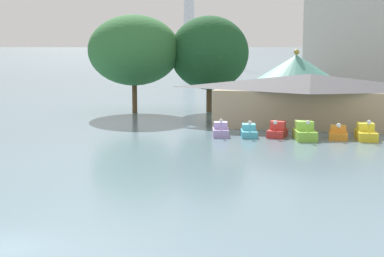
# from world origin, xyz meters

# --- Properties ---
(pedal_boat_lavender) EXTENTS (1.81, 2.45, 1.65)m
(pedal_boat_lavender) POSITION_xyz_m (3.96, 29.54, 0.49)
(pedal_boat_lavender) COLOR #B299D8
(pedal_boat_lavender) RESTS_ON ground
(pedal_boat_cyan) EXTENTS (1.82, 2.86, 1.54)m
(pedal_boat_cyan) POSITION_xyz_m (6.40, 29.85, 0.43)
(pedal_boat_cyan) COLOR #4CB7CC
(pedal_boat_cyan) RESTS_ON ground
(pedal_boat_red) EXTENTS (1.74, 2.43, 1.55)m
(pedal_boat_red) POSITION_xyz_m (8.86, 30.22, 0.53)
(pedal_boat_red) COLOR red
(pedal_boat_red) RESTS_ON ground
(pedal_boat_lime) EXTENTS (2.22, 3.16, 1.79)m
(pedal_boat_lime) POSITION_xyz_m (11.20, 29.30, 0.61)
(pedal_boat_lime) COLOR #8CCC3F
(pedal_boat_lime) RESTS_ON ground
(pedal_boat_orange) EXTENTS (1.55, 2.32, 1.48)m
(pedal_boat_orange) POSITION_xyz_m (13.98, 30.19, 0.46)
(pedal_boat_orange) COLOR orange
(pedal_boat_orange) RESTS_ON ground
(pedal_boat_yellow) EXTENTS (1.82, 3.12, 1.82)m
(pedal_boat_yellow) POSITION_xyz_m (16.25, 30.31, 0.55)
(pedal_boat_yellow) COLOR yellow
(pedal_boat_yellow) RESTS_ON ground
(boathouse) EXTENTS (19.52, 8.25, 5.11)m
(boathouse) POSITION_xyz_m (11.48, 37.28, 2.68)
(boathouse) COLOR tan
(boathouse) RESTS_ON ground
(green_roof_pavilion) EXTENTS (9.54, 9.54, 7.30)m
(green_roof_pavilion) POSITION_xyz_m (9.49, 52.49, 3.76)
(green_roof_pavilion) COLOR brown
(green_roof_pavilion) RESTS_ON ground
(shoreline_tree_tall_left) EXTENTS (10.55, 10.55, 11.28)m
(shoreline_tree_tall_left) POSITION_xyz_m (-8.64, 44.18, 7.22)
(shoreline_tree_tall_left) COLOR brown
(shoreline_tree_tall_left) RESTS_ON ground
(shoreline_tree_mid) EXTENTS (9.14, 9.14, 11.20)m
(shoreline_tree_mid) POSITION_xyz_m (-0.30, 46.75, 6.91)
(shoreline_tree_mid) COLOR brown
(shoreline_tree_mid) RESTS_ON ground
(background_building_block) EXTENTS (29.67, 16.79, 21.76)m
(background_building_block) POSITION_xyz_m (23.66, 99.39, 10.90)
(background_building_block) COLOR beige
(background_building_block) RESTS_ON ground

